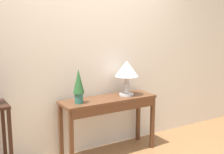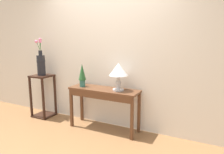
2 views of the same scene
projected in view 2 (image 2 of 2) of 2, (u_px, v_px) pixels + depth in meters
back_wall_with_art at (108, 48)px, 3.76m from camera, size 9.00×0.10×2.80m
console_table at (103, 95)px, 3.61m from camera, size 1.23×0.38×0.73m
table_lamp at (118, 71)px, 3.43m from camera, size 0.30×0.30×0.45m
potted_plant_on_console at (82, 74)px, 3.72m from camera, size 0.13×0.13×0.41m
pedestal_stand_left at (43, 96)px, 4.28m from camera, size 0.38×0.38×0.85m
flower_vase_tall at (41, 63)px, 4.15m from camera, size 0.17×0.18×0.73m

